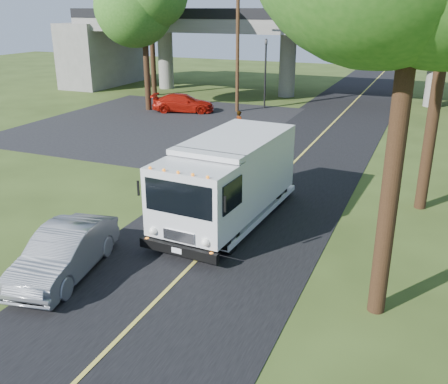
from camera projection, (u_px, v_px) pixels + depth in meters
The scene contains 13 objects.
ground at pixel (172, 285), 14.22m from camera, with size 120.00×120.00×0.00m, color #2F3F16.
road at pixel (277, 180), 22.84m from camera, with size 7.00×90.00×0.02m, color black.
parking_lot at pixel (156, 124), 33.77m from camera, with size 16.00×18.00×0.01m, color black.
lane_line at pixel (277, 179), 22.84m from camera, with size 0.12×90.00×0.01m, color gold.
overpass at pixel (360, 45), 40.23m from camera, with size 54.00×10.00×7.30m.
traffic_signal at pixel (266, 66), 37.72m from camera, with size 0.18×0.22×5.20m.
utility_pole at pixel (238, 49), 36.06m from camera, with size 1.60×0.26×9.00m.
tree_left_lot at pixel (144, 0), 35.33m from camera, with size 5.60×5.50×10.50m.
tree_left_far at pixel (152, 6), 41.76m from camera, with size 5.26×5.16×9.89m.
step_van at pixel (229, 178), 17.93m from camera, with size 3.11×7.46×3.07m.
red_sedan at pixel (183, 103), 37.32m from camera, with size 1.88×4.61×1.34m, color #A5140A.
silver_sedan at pixel (64, 252), 14.58m from camera, with size 1.52×4.37×1.44m, color gray.
pedestrian at pixel (239, 124), 30.21m from camera, with size 0.57×0.38×1.58m, color gray.
Camera 1 is at (6.19, -10.83, 7.47)m, focal length 40.00 mm.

